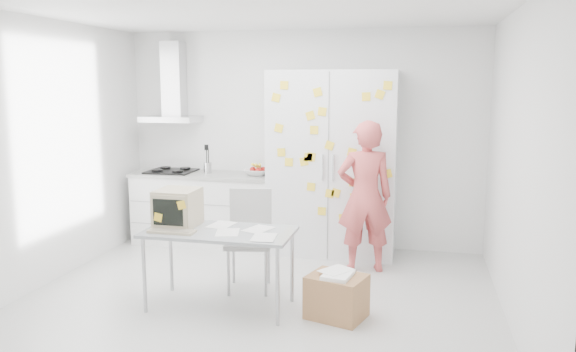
% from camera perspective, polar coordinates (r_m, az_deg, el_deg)
% --- Properties ---
extents(floor, '(4.50, 4.00, 0.02)m').
position_cam_1_polar(floor, '(5.52, -3.04, -12.51)').
color(floor, silver).
rests_on(floor, ground).
extents(walls, '(4.52, 4.01, 2.70)m').
position_cam_1_polar(walls, '(5.86, -1.19, 2.55)').
color(walls, white).
rests_on(walls, ground).
extents(ceiling, '(4.50, 4.00, 0.02)m').
position_cam_1_polar(ceiling, '(5.16, -3.31, 16.64)').
color(ceiling, white).
rests_on(ceiling, walls).
extents(counter_run, '(1.84, 0.63, 1.28)m').
position_cam_1_polar(counter_run, '(7.29, -8.42, -3.20)').
color(counter_run, white).
rests_on(counter_run, ground).
extents(range_hood, '(0.70, 0.48, 1.01)m').
position_cam_1_polar(range_hood, '(7.42, -11.59, 8.51)').
color(range_hood, silver).
rests_on(range_hood, walls).
extents(tall_cabinet, '(1.50, 0.68, 2.20)m').
position_cam_1_polar(tall_cabinet, '(6.73, 4.55, 1.27)').
color(tall_cabinet, silver).
rests_on(tall_cabinet, ground).
extents(person, '(0.69, 0.55, 1.66)m').
position_cam_1_polar(person, '(6.16, 7.81, -2.09)').
color(person, '#CD504F').
rests_on(person, ground).
extents(desk, '(1.35, 0.69, 1.07)m').
position_cam_1_polar(desk, '(5.27, -9.69, -4.27)').
color(desk, '#91969B').
rests_on(desk, ground).
extents(chair, '(0.53, 0.53, 0.99)m').
position_cam_1_polar(chair, '(5.68, -3.92, -5.78)').
color(chair, '#A7A7A5').
rests_on(chair, ground).
extents(cardboard_box, '(0.57, 0.51, 0.42)m').
position_cam_1_polar(cardboard_box, '(5.07, 4.96, -12.02)').
color(cardboard_box, '#A57447').
rests_on(cardboard_box, ground).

